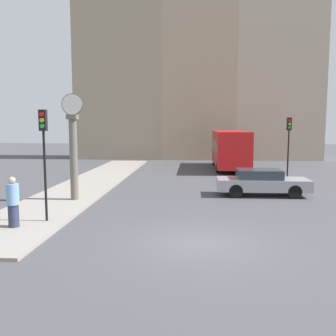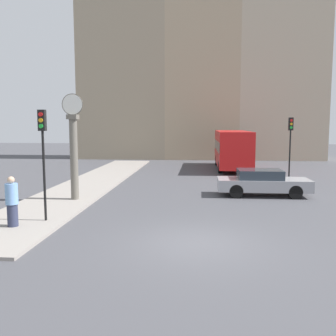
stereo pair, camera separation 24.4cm
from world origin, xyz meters
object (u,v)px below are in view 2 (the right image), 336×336
at_px(sedan_car, 262,182).
at_px(traffic_light_far, 290,137).
at_px(traffic_light_near, 43,142).
at_px(pedestrian_blue_stripe, 12,202).
at_px(street_clock, 74,149).
at_px(bus_distant, 232,148).

relative_size(sedan_car, traffic_light_far, 1.14).
relative_size(traffic_light_near, pedestrian_blue_stripe, 2.31).
bearing_deg(traffic_light_far, sedan_car, -121.47).
height_order(traffic_light_far, street_clock, street_clock).
xyz_separation_m(bus_distant, traffic_light_near, (-8.33, -17.79, 1.25)).
xyz_separation_m(sedan_car, pedestrian_blue_stripe, (-9.71, -7.04, 0.27)).
xyz_separation_m(street_clock, pedestrian_blue_stripe, (-0.58, -4.85, -1.53)).
bearing_deg(street_clock, pedestrian_blue_stripe, -96.85).
height_order(sedan_car, traffic_light_far, traffic_light_far).
bearing_deg(sedan_car, traffic_light_far, 58.53).
distance_m(bus_distant, pedestrian_blue_stripe, 20.81).
bearing_deg(traffic_light_near, street_clock, 93.30).
distance_m(sedan_car, pedestrian_blue_stripe, 12.00).
xyz_separation_m(bus_distant, traffic_light_far, (2.72, -8.14, 1.13)).
relative_size(sedan_car, bus_distant, 0.52).
distance_m(bus_distant, street_clock, 16.28).
distance_m(sedan_car, bus_distant, 11.70).
bearing_deg(traffic_light_near, sedan_car, 34.64).
bearing_deg(traffic_light_near, traffic_light_far, 41.15).
xyz_separation_m(traffic_light_near, pedestrian_blue_stripe, (-0.81, -0.89, -2.04)).
xyz_separation_m(bus_distant, pedestrian_blue_stripe, (-9.14, -18.67, -0.79)).
distance_m(traffic_light_near, traffic_light_far, 14.67).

